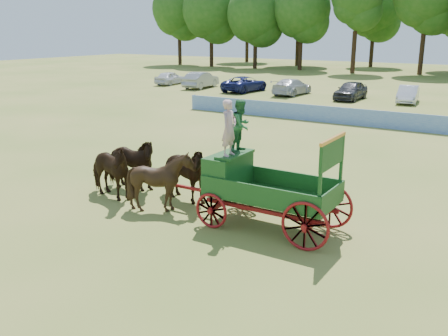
% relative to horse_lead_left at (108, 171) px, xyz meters
% --- Properties ---
extents(ground, '(160.00, 160.00, 0.00)m').
position_rel_horse_lead_left_xyz_m(ground, '(4.59, 0.21, -1.00)').
color(ground, olive).
rests_on(ground, ground).
extents(horse_lead_left, '(2.50, 1.43, 2.00)m').
position_rel_horse_lead_left_xyz_m(horse_lead_left, '(0.00, 0.00, 0.00)').
color(horse_lead_left, black).
rests_on(horse_lead_left, ground).
extents(horse_lead_right, '(2.48, 1.37, 2.00)m').
position_rel_horse_lead_left_xyz_m(horse_lead_right, '(0.00, 1.10, 0.00)').
color(horse_lead_right, black).
rests_on(horse_lead_right, ground).
extents(horse_wheel_left, '(2.14, 1.99, 2.00)m').
position_rel_horse_lead_left_xyz_m(horse_wheel_left, '(2.40, 0.00, 0.00)').
color(horse_wheel_left, black).
rests_on(horse_wheel_left, ground).
extents(horse_wheel_right, '(2.49, 1.40, 2.00)m').
position_rel_horse_lead_left_xyz_m(horse_wheel_right, '(2.40, 1.10, 0.00)').
color(horse_wheel_right, black).
rests_on(horse_wheel_right, ground).
extents(farm_dray, '(6.00, 2.00, 3.81)m').
position_rel_horse_lead_left_xyz_m(farm_dray, '(5.35, 0.58, 0.68)').
color(farm_dray, maroon).
rests_on(farm_dray, ground).
extents(sponsor_banner, '(26.00, 0.08, 1.05)m').
position_rel_horse_lead_left_xyz_m(sponsor_banner, '(3.59, 18.21, -0.47)').
color(sponsor_banner, '#2057B2').
rests_on(sponsor_banner, ground).
extents(parked_cars, '(57.44, 7.04, 1.65)m').
position_rel_horse_lead_left_xyz_m(parked_cars, '(5.84, 30.25, -0.25)').
color(parked_cars, silver).
rests_on(parked_cars, ground).
extents(treeline, '(92.89, 23.22, 15.39)m').
position_rel_horse_lead_left_xyz_m(treeline, '(-1.34, 60.04, 8.25)').
color(treeline, '#382314').
rests_on(treeline, ground).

